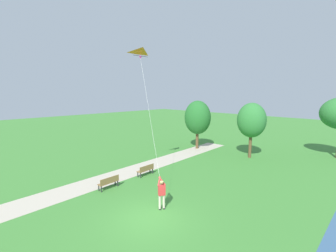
% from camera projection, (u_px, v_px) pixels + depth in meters
% --- Properties ---
extents(ground_plane, '(120.00, 120.00, 0.00)m').
position_uv_depth(ground_plane, '(149.00, 219.00, 12.16)').
color(ground_plane, '#3D7F33').
extents(walkway_path, '(3.66, 32.07, 0.02)m').
position_uv_depth(walkway_path, '(113.00, 177.00, 18.17)').
color(walkway_path, '#B7AD99').
rests_on(walkway_path, ground).
extents(person_kite_flyer, '(0.63, 0.51, 1.83)m').
position_uv_depth(person_kite_flyer, '(162.00, 192.00, 13.04)').
color(person_kite_flyer, '#232328').
rests_on(person_kite_flyer, ground).
extents(flying_kite, '(4.57, 3.02, 8.13)m').
position_uv_depth(flying_kite, '(143.00, 54.00, 16.62)').
color(flying_kite, orange).
extents(park_bench_near_walkway, '(0.50, 1.52, 0.88)m').
position_uv_depth(park_bench_near_walkway, '(109.00, 182.00, 15.89)').
color(park_bench_near_walkway, olive).
rests_on(park_bench_near_walkway, ground).
extents(park_bench_far_walkway, '(0.50, 1.52, 0.88)m').
position_uv_depth(park_bench_far_walkway, '(146.00, 169.00, 18.46)').
color(park_bench_far_walkway, olive).
rests_on(park_bench_far_walkway, ground).
extents(tree_lakeside_far, '(3.29, 2.79, 5.80)m').
position_uv_depth(tree_lakeside_far, '(198.00, 118.00, 27.02)').
color(tree_lakeside_far, brown).
rests_on(tree_lakeside_far, ground).
extents(tree_treeline_right, '(2.94, 2.56, 5.71)m').
position_uv_depth(tree_treeline_right, '(251.00, 120.00, 23.15)').
color(tree_treeline_right, brown).
rests_on(tree_treeline_right, ground).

